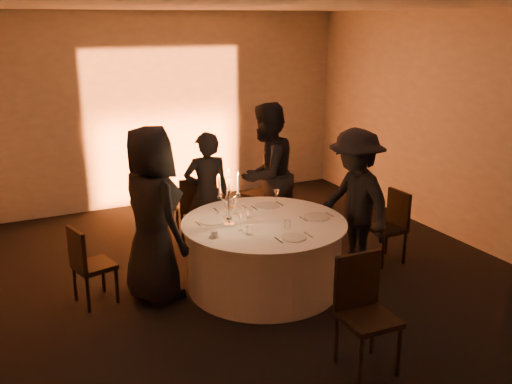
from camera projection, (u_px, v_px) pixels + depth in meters
name	position (u px, v px, depth m)	size (l,w,h in m)	color
floor	(264.00, 286.00, 6.40)	(7.00, 7.00, 0.00)	black
ceiling	(265.00, 5.00, 5.53)	(7.00, 7.00, 0.00)	silver
wall_back	(164.00, 110.00, 8.98)	(7.00, 7.00, 0.00)	#A9A59D
wall_right	(475.00, 132.00, 7.22)	(7.00, 7.00, 0.00)	#A9A59D
uplighter_fixture	(174.00, 202.00, 9.14)	(0.25, 0.12, 0.10)	black
banquet_table	(264.00, 254.00, 6.29)	(1.80, 1.80, 0.77)	black
chair_left	(87.00, 262.00, 5.87)	(0.46, 0.46, 0.86)	black
chair_back_left	(192.00, 204.00, 7.69)	(0.41, 0.42, 0.86)	black
chair_back_right	(270.00, 189.00, 7.94)	(0.63, 0.63, 1.06)	black
chair_right	(391.00, 223.00, 6.95)	(0.40, 0.40, 0.89)	black
chair_front	(363.00, 306.00, 4.80)	(0.45, 0.45, 1.00)	black
guest_left	(152.00, 215.00, 5.90)	(0.91, 0.59, 1.87)	black
guest_back_left	(207.00, 194.00, 7.10)	(0.57, 0.38, 1.57)	black
guest_back_right	(266.00, 175.00, 7.38)	(0.91, 0.71, 1.87)	black
guest_right	(355.00, 202.00, 6.57)	(1.10, 0.63, 1.71)	black
plate_left	(212.00, 221.00, 6.18)	(0.36, 0.29, 0.01)	white
plate_back_left	(230.00, 207.00, 6.59)	(0.36, 0.25, 0.08)	white
plate_back_right	(267.00, 206.00, 6.68)	(0.35, 0.29, 0.01)	white
plate_right	(317.00, 217.00, 6.31)	(0.36, 0.29, 0.01)	white
plate_front	(294.00, 238.00, 5.71)	(0.36, 0.26, 0.01)	white
coffee_cup	(214.00, 234.00, 5.74)	(0.11, 0.11, 0.07)	white
candelabra	(229.00, 206.00, 6.01)	(0.26, 0.13, 0.63)	silver
wine_glass_a	(276.00, 194.00, 6.67)	(0.07, 0.07, 0.19)	white
wine_glass_b	(227.00, 207.00, 6.21)	(0.07, 0.07, 0.19)	white
wine_glass_c	(247.00, 215.00, 5.98)	(0.07, 0.07, 0.19)	white
wine_glass_d	(240.00, 218.00, 5.88)	(0.07, 0.07, 0.19)	white
wine_glass_e	(235.00, 202.00, 6.38)	(0.07, 0.07, 0.19)	white
tumbler_a	(250.00, 230.00, 5.80)	(0.07, 0.07, 0.09)	white
tumbler_b	(288.00, 225.00, 5.95)	(0.07, 0.07, 0.09)	white
tumbler_c	(249.00, 214.00, 6.29)	(0.07, 0.07, 0.09)	white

